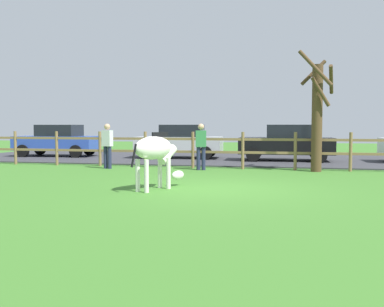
{
  "coord_description": "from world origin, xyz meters",
  "views": [
    {
      "loc": [
        1.67,
        -10.76,
        1.58
      ],
      "look_at": [
        -0.84,
        0.63,
        0.83
      ],
      "focal_mm": 40.95,
      "sensor_mm": 36.0,
      "label": 1
    }
  ],
  "objects_px": {
    "parked_car_blue": "(58,140)",
    "visitor_left_of_tree": "(107,144)",
    "bare_tree": "(317,113)",
    "zebra": "(156,152)",
    "visitor_right_of_tree": "(201,144)",
    "parked_car_silver": "(180,141)",
    "parked_car_black": "(287,142)"
  },
  "relations": [
    {
      "from": "visitor_right_of_tree",
      "to": "parked_car_black",
      "type": "bearing_deg",
      "value": 55.31
    },
    {
      "from": "bare_tree",
      "to": "zebra",
      "type": "xyz_separation_m",
      "value": [
        -4.11,
        -5.23,
        -1.09
      ]
    },
    {
      "from": "visitor_left_of_tree",
      "to": "parked_car_black",
      "type": "bearing_deg",
      "value": 35.16
    },
    {
      "from": "parked_car_black",
      "to": "visitor_right_of_tree",
      "type": "height_order",
      "value": "visitor_right_of_tree"
    },
    {
      "from": "zebra",
      "to": "parked_car_silver",
      "type": "xyz_separation_m",
      "value": [
        -1.81,
        9.68,
        -0.08
      ]
    },
    {
      "from": "parked_car_black",
      "to": "visitor_right_of_tree",
      "type": "xyz_separation_m",
      "value": [
        -2.94,
        -4.25,
        0.06
      ]
    },
    {
      "from": "zebra",
      "to": "parked_car_blue",
      "type": "xyz_separation_m",
      "value": [
        -8.06,
        9.57,
        -0.08
      ]
    },
    {
      "from": "parked_car_blue",
      "to": "bare_tree",
      "type": "bearing_deg",
      "value": -19.65
    },
    {
      "from": "parked_car_blue",
      "to": "parked_car_silver",
      "type": "xyz_separation_m",
      "value": [
        6.25,
        0.11,
        0.0
      ]
    },
    {
      "from": "bare_tree",
      "to": "parked_car_blue",
      "type": "distance_m",
      "value": 12.97
    },
    {
      "from": "parked_car_silver",
      "to": "visitor_right_of_tree",
      "type": "distance_m",
      "value": 5.15
    },
    {
      "from": "bare_tree",
      "to": "parked_car_silver",
      "type": "xyz_separation_m",
      "value": [
        -5.92,
        4.45,
        -1.17
      ]
    },
    {
      "from": "parked_car_black",
      "to": "parked_car_silver",
      "type": "height_order",
      "value": "same"
    },
    {
      "from": "parked_car_black",
      "to": "visitor_left_of_tree",
      "type": "relative_size",
      "value": 2.46
    },
    {
      "from": "parked_car_silver",
      "to": "bare_tree",
      "type": "bearing_deg",
      "value": -36.97
    },
    {
      "from": "zebra",
      "to": "visitor_left_of_tree",
      "type": "height_order",
      "value": "visitor_left_of_tree"
    },
    {
      "from": "parked_car_blue",
      "to": "visitor_right_of_tree",
      "type": "relative_size",
      "value": 2.5
    },
    {
      "from": "parked_car_blue",
      "to": "visitor_left_of_tree",
      "type": "bearing_deg",
      "value": -45.73
    },
    {
      "from": "parked_car_blue",
      "to": "visitor_left_of_tree",
      "type": "height_order",
      "value": "visitor_left_of_tree"
    },
    {
      "from": "parked_car_blue",
      "to": "parked_car_silver",
      "type": "bearing_deg",
      "value": 0.99
    },
    {
      "from": "parked_car_black",
      "to": "visitor_left_of_tree",
      "type": "distance_m",
      "value": 7.8
    },
    {
      "from": "bare_tree",
      "to": "zebra",
      "type": "relative_size",
      "value": 2.25
    },
    {
      "from": "parked_car_black",
      "to": "visitor_right_of_tree",
      "type": "distance_m",
      "value": 5.17
    },
    {
      "from": "parked_car_black",
      "to": "parked_car_silver",
      "type": "bearing_deg",
      "value": 174.06
    },
    {
      "from": "parked_car_silver",
      "to": "visitor_left_of_tree",
      "type": "relative_size",
      "value": 2.49
    },
    {
      "from": "zebra",
      "to": "parked_car_black",
      "type": "bearing_deg",
      "value": 71.37
    },
    {
      "from": "parked_car_blue",
      "to": "visitor_left_of_tree",
      "type": "relative_size",
      "value": 2.5
    },
    {
      "from": "parked_car_blue",
      "to": "visitor_right_of_tree",
      "type": "xyz_separation_m",
      "value": [
        8.21,
        -4.65,
        0.06
      ]
    },
    {
      "from": "visitor_left_of_tree",
      "to": "visitor_right_of_tree",
      "type": "relative_size",
      "value": 1.0
    },
    {
      "from": "bare_tree",
      "to": "parked_car_black",
      "type": "xyz_separation_m",
      "value": [
        -1.02,
        3.94,
        -1.17
      ]
    },
    {
      "from": "bare_tree",
      "to": "parked_car_silver",
      "type": "distance_m",
      "value": 7.5
    },
    {
      "from": "parked_car_blue",
      "to": "visitor_right_of_tree",
      "type": "distance_m",
      "value": 9.43
    }
  ]
}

